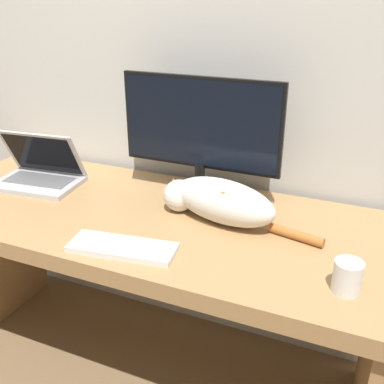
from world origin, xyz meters
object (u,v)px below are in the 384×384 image
laptop (39,174)px  coffee_mug (347,277)px  external_keyboard (123,247)px  cat (219,200)px  monitor (200,131)px

laptop → coffee_mug: (1.26, -0.27, 0.00)m
coffee_mug → external_keyboard: bearing=-175.0°
external_keyboard → coffee_mug: coffee_mug is taller
laptop → coffee_mug: laptop is taller
external_keyboard → cat: bearing=48.8°
cat → laptop: bearing=-168.4°
laptop → cat: size_ratio=0.61×
laptop → external_keyboard: laptop is taller
laptop → cat: laptop is taller
laptop → cat: bearing=-6.7°
coffee_mug → monitor: bearing=144.8°
monitor → laptop: bearing=-166.7°
external_keyboard → coffee_mug: (0.67, 0.06, 0.03)m
monitor → coffee_mug: monitor is taller
cat → monitor: bearing=142.0°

